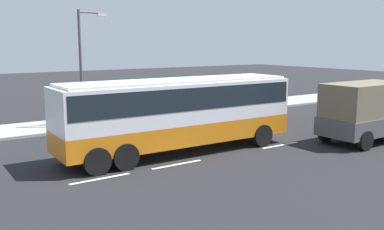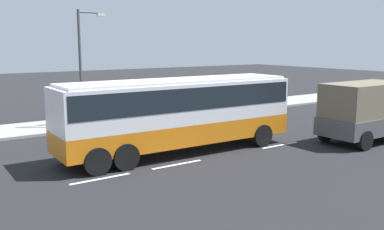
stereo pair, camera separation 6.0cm
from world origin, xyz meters
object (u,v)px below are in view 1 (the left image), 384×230
Objects in this scene: coach_bus at (179,108)px; cargo_truck at (375,109)px; car_silver_hatch at (358,109)px; street_lamp at (83,61)px; pedestrian_near_curb at (224,97)px.

coach_bus reaches higher than cargo_truck.
car_silver_hatch is 17.61m from street_lamp.
street_lamp reaches higher than car_silver_hatch.
cargo_truck is 11.78m from pedestrian_near_curb.
coach_bus is 1.68× the size of street_lamp.
pedestrian_near_curb is at bearing 42.71° from coach_bus.
street_lamp reaches higher than coach_bus.
car_silver_hatch is (14.04, 0.26, -1.34)m from coach_bus.
coach_bus is at bearing -176.52° from car_silver_hatch.
car_silver_hatch is at bearing 23.37° from pedestrian_near_curb.
pedestrian_near_curb is at bearing 2.29° from street_lamp.
car_silver_hatch is (4.10, 3.81, -0.85)m from cargo_truck.
coach_bus is 6.67× the size of pedestrian_near_curb.
cargo_truck is at bearing -18.57° from coach_bus.
street_lamp is (-15.59, 7.51, 3.27)m from car_silver_hatch.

